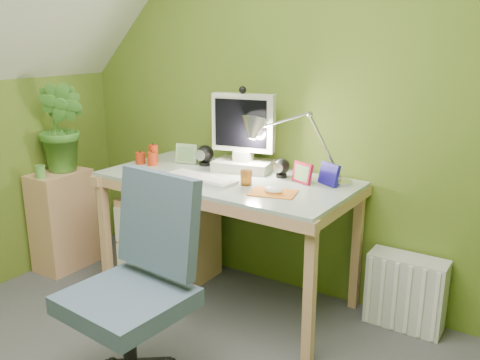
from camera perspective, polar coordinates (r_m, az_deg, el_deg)
The scene contains 19 objects.
wall_back at distance 3.04m, azimuth 6.12°, elevation 8.97°, with size 3.20×0.01×2.40m, color #597223.
desk at distance 3.05m, azimuth -1.44°, elevation -6.72°, with size 1.45×0.73×0.78m, color tan, non-canonical shape.
monitor at distance 3.02m, azimuth 0.39°, elevation 5.62°, with size 0.36×0.21×0.49m, color beige, non-canonical shape.
speaker_left at distance 3.18m, azimuth -3.94°, elevation 2.80°, with size 0.11×0.11×0.13m, color black, non-canonical shape.
speaker_right at distance 2.91m, azimuth 4.69°, elevation 1.35°, with size 0.09×0.09×0.11m, color black, non-canonical shape.
keyboard at distance 2.85m, azimuth -4.39°, elevation 0.16°, with size 0.44×0.14×0.02m, color silver.
mousepad at distance 2.62m, azimuth 3.74°, elevation -1.45°, with size 0.24×0.17×0.01m, color orange.
mouse at distance 2.61m, azimuth 3.74°, elevation -1.14°, with size 0.10×0.06×0.03m, color white.
amber_tumbler at distance 2.75m, azimuth 0.70°, elevation 0.28°, with size 0.06×0.06×0.08m, color #905115.
candle_cluster at distance 3.28m, azimuth -10.16°, elevation 2.81°, with size 0.15×0.13×0.11m, color #B32D0F, non-canonical shape.
photo_frame_red at distance 2.81m, azimuth 7.02°, elevation 0.80°, with size 0.13×0.02×0.11m, color #B21330.
photo_frame_blue at distance 2.79m, azimuth 9.97°, elevation 0.65°, with size 0.14×0.02×0.12m, color navy.
photo_frame_green at distance 3.25m, azimuth -6.01°, elevation 2.96°, with size 0.14×0.02×0.12m, color #95B57D.
desk_lamp at distance 2.80m, azimuth 8.26°, elevation 5.50°, with size 0.53×0.23×0.57m, color silver, non-canonical shape.
side_ledge at distance 3.71m, azimuth -19.26°, elevation -4.29°, with size 0.25×0.39×0.68m, color tan.
potted_plant at distance 3.56m, azimuth -19.30°, elevation 5.62°, with size 0.33×0.27×0.60m, color #407F2A.
green_cup at distance 3.50m, azimuth -21.51°, elevation 0.87°, with size 0.06×0.06×0.08m, color #56973F.
task_chair at distance 2.26m, azimuth -12.64°, elevation -12.73°, with size 0.54×0.54×0.98m, color #3F5168, non-canonical shape.
radiator at distance 2.99m, azimuth 18.10°, elevation -11.86°, with size 0.41×0.17×0.41m, color silver.
Camera 1 is at (1.33, -1.11, 1.55)m, focal length 38.00 mm.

